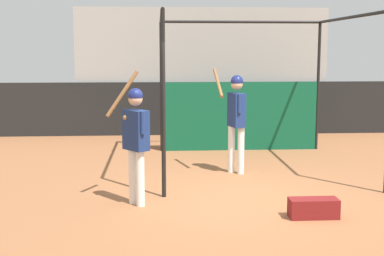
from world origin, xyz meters
TOP-DOWN VIEW (x-y plane):
  - ground_plane at (0.00, 0.00)m, footprint 60.00×60.00m
  - outfield_wall at (0.00, 6.61)m, footprint 24.00×0.12m
  - bleacher_section at (0.00, 8.67)m, footprint 7.05×4.00m
  - batting_cage at (0.69, 3.58)m, footprint 3.79×4.04m
  - player_batter at (0.24, 1.85)m, footprint 0.57×0.77m
  - player_waiting at (-1.61, -0.17)m, footprint 0.69×0.61m
  - equipment_bag at (0.95, -0.98)m, footprint 0.70×0.28m

SIDE VIEW (x-z plane):
  - ground_plane at x=0.00m, z-range 0.00..0.00m
  - equipment_bag at x=0.95m, z-range 0.00..0.28m
  - outfield_wall at x=0.00m, z-range 0.00..1.48m
  - player_waiting at x=-1.61m, z-range 0.07..2.13m
  - player_batter at x=0.24m, z-range 0.16..2.17m
  - batting_cage at x=0.69m, z-range -0.21..2.84m
  - bleacher_section at x=0.00m, z-range 0.00..3.55m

